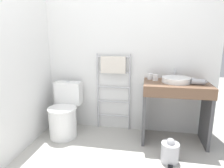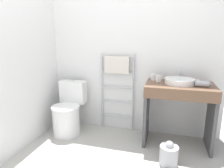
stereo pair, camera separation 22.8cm
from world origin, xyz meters
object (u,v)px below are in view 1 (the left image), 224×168
at_px(towel_radiator, 113,76).
at_px(sink_basin, 176,80).
at_px(toilet, 64,114).
at_px(cup_near_wall, 150,76).
at_px(hair_dryer, 199,82).
at_px(cup_near_edge, 155,78).
at_px(trash_bin, 170,152).

height_order(towel_radiator, sink_basin, towel_radiator).
height_order(toilet, cup_near_wall, cup_near_wall).
bearing_deg(hair_dryer, toilet, -178.74).
bearing_deg(cup_near_edge, cup_near_wall, 136.57).
height_order(towel_radiator, cup_near_edge, towel_radiator).
distance_m(towel_radiator, hair_dryer, 1.16).
xyz_separation_m(toilet, cup_near_edge, (1.27, 0.18, 0.55)).
bearing_deg(toilet, towel_radiator, 24.77).
bearing_deg(cup_near_wall, toilet, -168.22).
distance_m(cup_near_edge, hair_dryer, 0.54).
relative_size(sink_basin, cup_near_edge, 4.49).
distance_m(toilet, cup_near_edge, 1.40).
distance_m(sink_basin, cup_near_edge, 0.27).
bearing_deg(cup_near_edge, toilet, -171.78).
xyz_separation_m(cup_near_wall, trash_bin, (0.25, -0.66, -0.74)).
bearing_deg(towel_radiator, cup_near_wall, -6.03).
bearing_deg(cup_near_edge, trash_bin, -72.89).
relative_size(toilet, trash_bin, 2.60).
distance_m(towel_radiator, cup_near_wall, 0.54).
distance_m(cup_near_wall, cup_near_edge, 0.10).
distance_m(toilet, towel_radiator, 0.90).
xyz_separation_m(towel_radiator, cup_near_wall, (0.53, -0.06, 0.02)).
relative_size(towel_radiator, cup_near_wall, 13.88).
bearing_deg(cup_near_wall, sink_basin, -21.83).
relative_size(cup_near_wall, trash_bin, 0.29).
bearing_deg(sink_basin, trash_bin, -98.85).
xyz_separation_m(toilet, sink_basin, (1.53, 0.12, 0.55)).
relative_size(cup_near_wall, hair_dryer, 0.41).
bearing_deg(toilet, hair_dryer, 1.26).
distance_m(sink_basin, trash_bin, 0.91).
height_order(towel_radiator, trash_bin, towel_radiator).
height_order(toilet, trash_bin, toilet).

